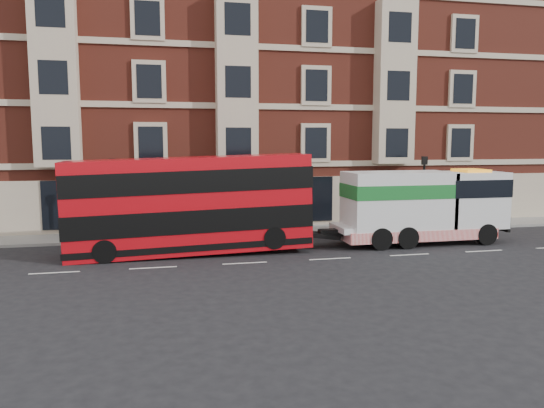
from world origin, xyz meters
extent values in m
plane|color=black|center=(0.00, 0.00, 0.00)|extent=(120.00, 120.00, 0.00)
cube|color=slate|center=(0.00, 7.50, 0.07)|extent=(90.00, 3.00, 0.15)
cube|color=maroon|center=(0.50, 15.00, 9.00)|extent=(45.00, 12.00, 18.00)
cylinder|color=black|center=(-6.00, 6.20, 2.15)|extent=(0.14, 0.14, 4.00)
cube|color=black|center=(-6.00, 6.20, 4.25)|extent=(0.35, 0.15, 0.50)
cylinder|color=black|center=(12.00, 6.20, 2.15)|extent=(0.14, 0.14, 4.00)
cube|color=black|center=(12.00, 6.20, 4.25)|extent=(0.35, 0.15, 0.50)
cube|color=#BA0A12|center=(-2.22, 2.53, 2.40)|extent=(11.44, 2.55, 4.50)
cube|color=black|center=(-2.22, 2.53, 1.74)|extent=(11.48, 2.61, 1.07)
cube|color=black|center=(-2.22, 2.53, 3.58)|extent=(11.48, 2.61, 1.02)
cylinder|color=black|center=(-6.10, 1.38, 0.53)|extent=(1.06, 0.33, 1.06)
cylinder|color=black|center=(-6.10, 3.68, 0.53)|extent=(1.06, 0.33, 1.06)
cylinder|color=black|center=(1.66, 1.38, 0.84)|extent=(1.06, 0.33, 1.06)
cylinder|color=black|center=(1.66, 3.68, 0.84)|extent=(1.06, 0.33, 1.06)
cube|color=silver|center=(9.78, 2.53, 0.97)|extent=(9.19, 2.35, 0.31)
cube|color=silver|center=(12.74, 2.53, 2.30)|extent=(3.27, 2.55, 2.96)
cube|color=silver|center=(8.55, 2.53, 2.35)|extent=(5.52, 2.55, 2.96)
cube|color=#176926|center=(8.55, 2.53, 2.86)|extent=(5.57, 2.59, 0.72)
cube|color=red|center=(9.58, 2.53, 0.61)|extent=(8.17, 2.61, 0.56)
cylinder|color=black|center=(13.05, 1.38, 0.56)|extent=(1.12, 0.36, 1.12)
cylinder|color=black|center=(13.05, 3.68, 0.56)|extent=(1.12, 0.36, 1.12)
cylinder|color=black|center=(8.55, 1.38, 0.56)|extent=(1.12, 0.41, 1.12)
cylinder|color=black|center=(8.55, 3.68, 0.56)|extent=(1.12, 0.41, 1.12)
cylinder|color=black|center=(7.12, 1.38, 0.56)|extent=(1.12, 0.41, 1.12)
cylinder|color=black|center=(7.12, 3.68, 0.56)|extent=(1.12, 0.41, 1.12)
imported|color=#1A1E35|center=(-5.72, 6.58, 0.95)|extent=(0.68, 0.57, 1.60)
camera|label=1|loc=(-3.85, -22.87, 5.44)|focal=35.00mm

